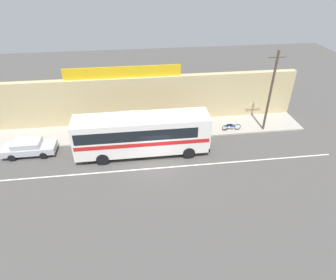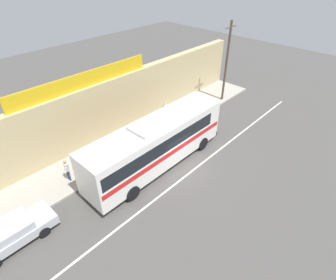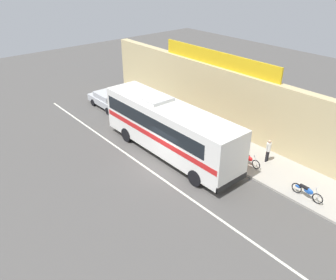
{
  "view_description": "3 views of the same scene",
  "coord_description": "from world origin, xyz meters",
  "px_view_note": "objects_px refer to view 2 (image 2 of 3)",
  "views": [
    {
      "loc": [
        -1.55,
        -19.21,
        14.64
      ],
      "look_at": [
        1.14,
        1.65,
        1.08
      ],
      "focal_mm": 30.68,
      "sensor_mm": 36.0,
      "label": 1
    },
    {
      "loc": [
        -11.52,
        -9.39,
        12.88
      ],
      "look_at": [
        0.19,
        1.6,
        1.53
      ],
      "focal_mm": 28.7,
      "sensor_mm": 36.0,
      "label": 2
    },
    {
      "loc": [
        14.17,
        -11.47,
        11.96
      ],
      "look_at": [
        -0.71,
        1.09,
        1.36
      ],
      "focal_mm": 35.86,
      "sensor_mm": 36.0,
      "label": 3
    }
  ],
  "objects_px": {
    "utility_pole": "(227,61)",
    "pedestrian_far_left": "(67,169)",
    "intercity_bus": "(156,143)",
    "parked_car": "(11,233)",
    "pedestrian_near_shop": "(164,109)",
    "motorcycle_purple": "(202,106)",
    "motorcycle_black": "(170,121)"
  },
  "relations": [
    {
      "from": "utility_pole",
      "to": "pedestrian_far_left",
      "type": "bearing_deg",
      "value": 177.66
    },
    {
      "from": "intercity_bus",
      "to": "parked_car",
      "type": "xyz_separation_m",
      "value": [
        -9.68,
        1.08,
        -1.33
      ]
    },
    {
      "from": "pedestrian_near_shop",
      "to": "parked_car",
      "type": "bearing_deg",
      "value": -168.33
    },
    {
      "from": "motorcycle_purple",
      "to": "pedestrian_far_left",
      "type": "height_order",
      "value": "pedestrian_far_left"
    },
    {
      "from": "motorcycle_black",
      "to": "pedestrian_near_shop",
      "type": "bearing_deg",
      "value": 65.55
    },
    {
      "from": "utility_pole",
      "to": "motorcycle_black",
      "type": "distance_m",
      "value": 8.35
    },
    {
      "from": "utility_pole",
      "to": "motorcycle_black",
      "type": "relative_size",
      "value": 4.08
    },
    {
      "from": "motorcycle_purple",
      "to": "utility_pole",
      "type": "bearing_deg",
      "value": -2.79
    },
    {
      "from": "parked_car",
      "to": "utility_pole",
      "type": "relative_size",
      "value": 0.57
    },
    {
      "from": "parked_car",
      "to": "motorcycle_purple",
      "type": "relative_size",
      "value": 2.36
    },
    {
      "from": "utility_pole",
      "to": "motorcycle_black",
      "type": "height_order",
      "value": "utility_pole"
    },
    {
      "from": "parked_car",
      "to": "pedestrian_near_shop",
      "type": "distance_m",
      "value": 15.17
    },
    {
      "from": "motorcycle_black",
      "to": "intercity_bus",
      "type": "bearing_deg",
      "value": -148.11
    },
    {
      "from": "utility_pole",
      "to": "pedestrian_near_shop",
      "type": "bearing_deg",
      "value": 166.17
    },
    {
      "from": "intercity_bus",
      "to": "motorcycle_purple",
      "type": "xyz_separation_m",
      "value": [
        8.86,
        2.59,
        -1.5
      ]
    },
    {
      "from": "motorcycle_black",
      "to": "pedestrian_near_shop",
      "type": "distance_m",
      "value": 1.5
    },
    {
      "from": "utility_pole",
      "to": "pedestrian_near_shop",
      "type": "distance_m",
      "value": 7.78
    },
    {
      "from": "pedestrian_far_left",
      "to": "parked_car",
      "type": "bearing_deg",
      "value": -155.34
    },
    {
      "from": "utility_pole",
      "to": "motorcycle_purple",
      "type": "bearing_deg",
      "value": 177.21
    },
    {
      "from": "motorcycle_purple",
      "to": "intercity_bus",
      "type": "bearing_deg",
      "value": -163.69
    },
    {
      "from": "utility_pole",
      "to": "motorcycle_black",
      "type": "xyz_separation_m",
      "value": [
        -7.53,
        0.42,
        -3.58
      ]
    },
    {
      "from": "motorcycle_purple",
      "to": "pedestrian_far_left",
      "type": "bearing_deg",
      "value": 177.76
    },
    {
      "from": "motorcycle_black",
      "to": "motorcycle_purple",
      "type": "distance_m",
      "value": 4.29
    },
    {
      "from": "intercity_bus",
      "to": "motorcycle_black",
      "type": "height_order",
      "value": "intercity_bus"
    },
    {
      "from": "motorcycle_black",
      "to": "pedestrian_far_left",
      "type": "height_order",
      "value": "pedestrian_far_left"
    },
    {
      "from": "parked_car",
      "to": "pedestrian_far_left",
      "type": "height_order",
      "value": "pedestrian_far_left"
    },
    {
      "from": "motorcycle_black",
      "to": "pedestrian_far_left",
      "type": "xyz_separation_m",
      "value": [
        -9.76,
        0.29,
        0.55
      ]
    },
    {
      "from": "parked_car",
      "to": "pedestrian_near_shop",
      "type": "bearing_deg",
      "value": 11.67
    },
    {
      "from": "intercity_bus",
      "to": "motorcycle_purple",
      "type": "distance_m",
      "value": 9.36
    },
    {
      "from": "motorcycle_purple",
      "to": "pedestrian_near_shop",
      "type": "distance_m",
      "value": 4.04
    },
    {
      "from": "motorcycle_black",
      "to": "pedestrian_near_shop",
      "type": "xyz_separation_m",
      "value": [
        0.59,
        1.29,
        0.5
      ]
    },
    {
      "from": "utility_pole",
      "to": "motorcycle_purple",
      "type": "distance_m",
      "value": 4.84
    }
  ]
}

